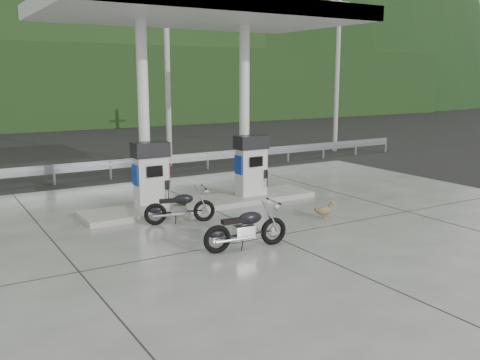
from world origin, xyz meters
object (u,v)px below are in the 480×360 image
gas_pump_right (251,165)px  duck (324,211)px  motorcycle_left (246,229)px  motorcycle_right (180,208)px  gas_pump_left (151,175)px

gas_pump_right → duck: gas_pump_right is taller
gas_pump_right → duck: 3.02m
gas_pump_right → motorcycle_left: size_ratio=0.97×
motorcycle_left → motorcycle_right: size_ratio=1.09×
gas_pump_right → motorcycle_left: bearing=-123.6°
motorcycle_right → duck: size_ratio=3.07×
gas_pump_right → motorcycle_left: (-2.62, -3.94, -0.61)m
motorcycle_left → duck: motorcycle_left is taller
gas_pump_left → duck: (3.67, -2.86, -0.85)m
gas_pump_left → duck: gas_pump_left is taller
motorcycle_right → duck: bearing=-9.5°
gas_pump_left → motorcycle_right: (0.23, -1.32, -0.65)m
motorcycle_left → duck: bearing=24.1°
gas_pump_right → motorcycle_left: gas_pump_right is taller
motorcycle_left → motorcycle_right: 2.64m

